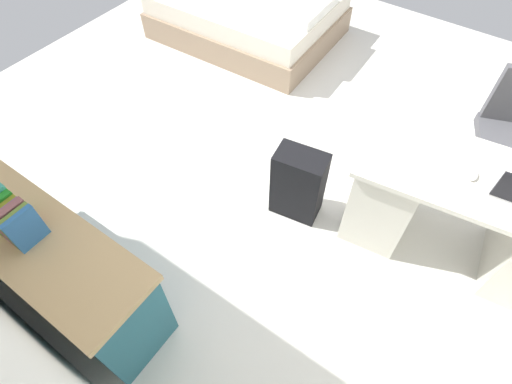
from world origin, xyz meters
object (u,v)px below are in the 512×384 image
Objects in this scene: desk at (461,213)px; bed at (249,14)px; credenza at (40,254)px; office_chair at (507,140)px; computer_mouse at (473,175)px; suitcase_black at (298,184)px.

bed is (2.77, -1.47, -0.15)m from desk.
bed is at bearing -77.41° from credenza.
office_chair reaches higher than desk.
computer_mouse is (-2.70, 1.50, 0.53)m from bed.
credenza is at bearing 51.11° from office_chair.
computer_mouse is at bearing -138.55° from credenza.
computer_mouse is at bearing 24.32° from desk.
office_chair is 1.63m from suitcase_black.
office_chair reaches higher than computer_mouse.
desk is 0.39m from computer_mouse.
bed is 3.13m from computer_mouse.
office_chair is at bearing -128.89° from credenza.
computer_mouse reaches higher than suitcase_black.
desk is 3.14m from bed.
office_chair is at bearing -142.51° from suitcase_black.
computer_mouse is (-0.97, -0.30, 0.47)m from suitcase_black.
desk is at bearing -171.48° from suitcase_black.
suitcase_black is at bearing 9.93° from computer_mouse.
desk is at bearing 85.18° from office_chair.
computer_mouse reaches higher than bed.
bed is at bearing -27.92° from desk.
desk is 0.84× the size of credenza.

